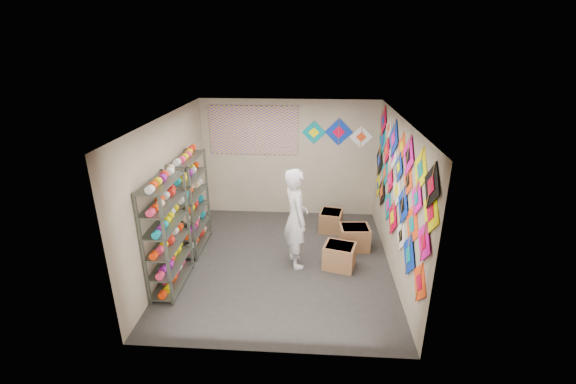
# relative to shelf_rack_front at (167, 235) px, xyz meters

# --- Properties ---
(ground) EXTENTS (4.50, 4.50, 0.00)m
(ground) POSITION_rel_shelf_rack_front_xyz_m (1.78, 0.85, -0.95)
(ground) COLOR #2C2927
(room_walls) EXTENTS (4.50, 4.50, 4.50)m
(room_walls) POSITION_rel_shelf_rack_front_xyz_m (1.78, 0.85, 0.69)
(room_walls) COLOR tan
(room_walls) RESTS_ON ground
(shelf_rack_front) EXTENTS (0.40, 1.10, 1.90)m
(shelf_rack_front) POSITION_rel_shelf_rack_front_xyz_m (0.00, 0.00, 0.00)
(shelf_rack_front) COLOR #4C5147
(shelf_rack_front) RESTS_ON ground
(shelf_rack_back) EXTENTS (0.40, 1.10, 1.90)m
(shelf_rack_back) POSITION_rel_shelf_rack_front_xyz_m (0.00, 1.30, 0.00)
(shelf_rack_back) COLOR #4C5147
(shelf_rack_back) RESTS_ON ground
(string_spools) EXTENTS (0.12, 2.36, 0.12)m
(string_spools) POSITION_rel_shelf_rack_front_xyz_m (-0.00, 0.65, 0.10)
(string_spools) COLOR #F92F5C
(string_spools) RESTS_ON ground
(kite_wall_display) EXTENTS (0.06, 4.38, 2.06)m
(kite_wall_display) POSITION_rel_shelf_rack_front_xyz_m (3.76, 0.87, 0.68)
(kite_wall_display) COLOR #FF4412
(kite_wall_display) RESTS_ON room_walls
(back_wall_kites) EXTENTS (1.58, 0.02, 0.68)m
(back_wall_kites) POSITION_rel_shelf_rack_front_xyz_m (2.85, 3.09, 1.01)
(back_wall_kites) COLOR #007F8C
(back_wall_kites) RESTS_ON room_walls
(poster) EXTENTS (2.00, 0.01, 1.10)m
(poster) POSITION_rel_shelf_rack_front_xyz_m (0.98, 3.08, 1.05)
(poster) COLOR #4F4495
(poster) RESTS_ON room_walls
(shopkeeper) EXTENTS (0.95, 0.86, 1.86)m
(shopkeeper) POSITION_rel_shelf_rack_front_xyz_m (2.04, 0.83, -0.02)
(shopkeeper) COLOR beige
(shopkeeper) RESTS_ON ground
(carton_a) EXTENTS (0.64, 0.58, 0.45)m
(carton_a) POSITION_rel_shelf_rack_front_xyz_m (2.84, 0.75, -0.72)
(carton_a) COLOR brown
(carton_a) RESTS_ON ground
(carton_b) EXTENTS (0.61, 0.51, 0.47)m
(carton_b) POSITION_rel_shelf_rack_front_xyz_m (3.18, 1.47, -0.71)
(carton_b) COLOR brown
(carton_b) RESTS_ON ground
(carton_c) EXTENTS (0.55, 0.58, 0.44)m
(carton_c) POSITION_rel_shelf_rack_front_xyz_m (2.75, 2.22, -0.73)
(carton_c) COLOR brown
(carton_c) RESTS_ON ground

